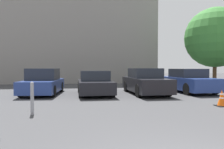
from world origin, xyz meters
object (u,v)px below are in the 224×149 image
Objects in this scene: traffic_cone_fourth at (222,98)px; parked_car_fourth at (188,81)px; parked_car_third at (145,82)px; parked_car_nearest at (43,83)px; bollard_nearest at (32,97)px; parked_car_second at (95,84)px.

parked_car_fourth reaches higher than traffic_cone_fourth.
parked_car_third reaches higher than traffic_cone_fourth.
parked_car_nearest is at bearing 146.96° from traffic_cone_fourth.
bollard_nearest is at bearing -175.37° from traffic_cone_fourth.
parked_car_second is 5.93m from parked_car_fourth.
bollard_nearest is at bearing 31.27° from parked_car_fourth.
parked_car_nearest is (-7.76, 5.05, 0.36)m from traffic_cone_fourth.
parked_car_second is at bearing 65.38° from bollard_nearest.
parked_car_fourth is at bearing -171.21° from parked_car_third.
parked_car_nearest is at bearing -7.80° from parked_car_third.
parked_car_nearest reaches higher than parked_car_second.
parked_car_fourth is at bearing 77.44° from traffic_cone_fourth.
parked_car_second is at bearing -3.25° from parked_car_third.
parked_car_third is (5.91, -0.63, 0.03)m from parked_car_nearest.
parked_car_fourth is 4.25× the size of bollard_nearest.
traffic_cone_fourth is 0.16× the size of parked_car_second.
bollard_nearest is at bearing 63.35° from parked_car_second.
traffic_cone_fourth is at bearing 74.79° from parked_car_fourth.
bollard_nearest is (-5.28, -4.99, -0.14)m from parked_car_third.
parked_car_third is at bearing 112.74° from traffic_cone_fourth.
parked_car_nearest reaches higher than parked_car_fourth.
traffic_cone_fourth is 0.16× the size of parked_car_nearest.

